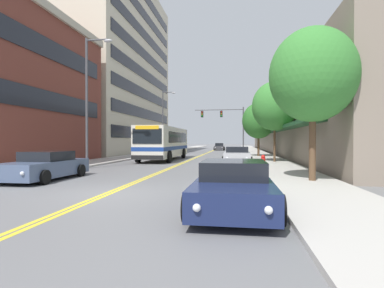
{
  "coord_description": "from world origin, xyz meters",
  "views": [
    {
      "loc": [
        4.37,
        -9.66,
        1.81
      ],
      "look_at": [
        -0.65,
        23.39,
        1.43
      ],
      "focal_mm": 28.0,
      "sensor_mm": 36.0,
      "label": 1
    }
  ],
  "objects_px": {
    "street_tree_right_far": "(259,121)",
    "fire_hydrant": "(263,161)",
    "city_bus": "(164,142)",
    "car_slate_blue_parked_left_near": "(46,166)",
    "street_tree_right_near": "(313,75)",
    "street_tree_right_mid": "(275,106)",
    "street_lamp_left_far": "(165,117)",
    "car_champagne_parked_left_mid": "(177,149)",
    "car_navy_parked_right_foreground": "(234,186)",
    "car_silver_parked_right_mid": "(237,156)",
    "car_dark_grey_moving_lead": "(219,147)",
    "traffic_signal_mast": "(226,120)",
    "street_lamp_left_near": "(90,92)"
  },
  "relations": [
    {
      "from": "street_tree_right_far",
      "to": "fire_hydrant",
      "type": "bearing_deg",
      "value": -92.79
    },
    {
      "from": "city_bus",
      "to": "car_slate_blue_parked_left_near",
      "type": "height_order",
      "value": "city_bus"
    },
    {
      "from": "city_bus",
      "to": "street_tree_right_near",
      "type": "distance_m",
      "value": 17.51
    },
    {
      "from": "street_tree_right_mid",
      "to": "street_lamp_left_far",
      "type": "bearing_deg",
      "value": 132.35
    },
    {
      "from": "city_bus",
      "to": "car_champagne_parked_left_mid",
      "type": "xyz_separation_m",
      "value": [
        -1.99,
        15.38,
        -1.09
      ]
    },
    {
      "from": "street_tree_right_near",
      "to": "car_champagne_parked_left_mid",
      "type": "bearing_deg",
      "value": 111.97
    },
    {
      "from": "street_lamp_left_far",
      "to": "fire_hydrant",
      "type": "height_order",
      "value": "street_lamp_left_far"
    },
    {
      "from": "car_slate_blue_parked_left_near",
      "to": "car_navy_parked_right_foreground",
      "type": "bearing_deg",
      "value": -28.75
    },
    {
      "from": "car_slate_blue_parked_left_near",
      "to": "street_tree_right_far",
      "type": "relative_size",
      "value": 0.82
    },
    {
      "from": "car_silver_parked_right_mid",
      "to": "street_tree_right_far",
      "type": "bearing_deg",
      "value": 77.24
    },
    {
      "from": "car_dark_grey_moving_lead",
      "to": "street_tree_right_mid",
      "type": "relative_size",
      "value": 0.65
    },
    {
      "from": "car_navy_parked_right_foreground",
      "to": "street_tree_right_far",
      "type": "height_order",
      "value": "street_tree_right_far"
    },
    {
      "from": "car_slate_blue_parked_left_near",
      "to": "street_tree_right_mid",
      "type": "xyz_separation_m",
      "value": [
        11.75,
        11.95,
        3.95
      ]
    },
    {
      "from": "street_lamp_left_far",
      "to": "street_tree_right_far",
      "type": "bearing_deg",
      "value": -22.73
    },
    {
      "from": "car_silver_parked_right_mid",
      "to": "city_bus",
      "type": "bearing_deg",
      "value": 148.36
    },
    {
      "from": "car_dark_grey_moving_lead",
      "to": "traffic_signal_mast",
      "type": "bearing_deg",
      "value": -82.43
    },
    {
      "from": "street_lamp_left_far",
      "to": "street_tree_right_far",
      "type": "height_order",
      "value": "street_lamp_left_far"
    },
    {
      "from": "car_silver_parked_right_mid",
      "to": "car_dark_grey_moving_lead",
      "type": "height_order",
      "value": "car_dark_grey_moving_lead"
    },
    {
      "from": "city_bus",
      "to": "fire_hydrant",
      "type": "xyz_separation_m",
      "value": [
        8.36,
        -8.44,
        -1.17
      ]
    },
    {
      "from": "car_dark_grey_moving_lead",
      "to": "street_tree_right_far",
      "type": "xyz_separation_m",
      "value": [
        5.64,
        -23.35,
        3.36
      ]
    },
    {
      "from": "car_navy_parked_right_foreground",
      "to": "street_lamp_left_near",
      "type": "height_order",
      "value": "street_lamp_left_near"
    },
    {
      "from": "traffic_signal_mast",
      "to": "car_dark_grey_moving_lead",
      "type": "bearing_deg",
      "value": 97.57
    },
    {
      "from": "car_silver_parked_right_mid",
      "to": "street_lamp_left_far",
      "type": "height_order",
      "value": "street_lamp_left_far"
    },
    {
      "from": "traffic_signal_mast",
      "to": "street_tree_right_mid",
      "type": "xyz_separation_m",
      "value": [
        4.49,
        -18.37,
        -0.16
      ]
    },
    {
      "from": "fire_hydrant",
      "to": "car_silver_parked_right_mid",
      "type": "bearing_deg",
      "value": 110.44
    },
    {
      "from": "car_champagne_parked_left_mid",
      "to": "fire_hydrant",
      "type": "relative_size",
      "value": 5.19
    },
    {
      "from": "city_bus",
      "to": "car_silver_parked_right_mid",
      "type": "distance_m",
      "value": 8.02
    },
    {
      "from": "car_champagne_parked_left_mid",
      "to": "traffic_signal_mast",
      "type": "xyz_separation_m",
      "value": [
        7.23,
        0.27,
        4.11
      ]
    },
    {
      "from": "car_silver_parked_right_mid",
      "to": "fire_hydrant",
      "type": "distance_m",
      "value": 4.56
    },
    {
      "from": "car_slate_blue_parked_left_near",
      "to": "fire_hydrant",
      "type": "xyz_separation_m",
      "value": [
        10.39,
        6.23,
        -0.09
      ]
    },
    {
      "from": "car_slate_blue_parked_left_near",
      "to": "car_champagne_parked_left_mid",
      "type": "height_order",
      "value": "car_champagne_parked_left_mid"
    },
    {
      "from": "car_slate_blue_parked_left_near",
      "to": "street_lamp_left_far",
      "type": "relative_size",
      "value": 0.57
    },
    {
      "from": "city_bus",
      "to": "car_slate_blue_parked_left_near",
      "type": "distance_m",
      "value": 14.86
    },
    {
      "from": "street_lamp_left_far",
      "to": "street_tree_right_mid",
      "type": "xyz_separation_m",
      "value": [
        12.4,
        -13.6,
        -0.28
      ]
    },
    {
      "from": "car_silver_parked_right_mid",
      "to": "street_lamp_left_far",
      "type": "relative_size",
      "value": 0.55
    },
    {
      "from": "car_champagne_parked_left_mid",
      "to": "fire_hydrant",
      "type": "height_order",
      "value": "car_champagne_parked_left_mid"
    },
    {
      "from": "car_navy_parked_right_foreground",
      "to": "traffic_signal_mast",
      "type": "bearing_deg",
      "value": 92.37
    },
    {
      "from": "car_champagne_parked_left_mid",
      "to": "street_lamp_left_near",
      "type": "distance_m",
      "value": 24.96
    },
    {
      "from": "fire_hydrant",
      "to": "car_champagne_parked_left_mid",
      "type": "bearing_deg",
      "value": 113.49
    },
    {
      "from": "street_tree_right_far",
      "to": "traffic_signal_mast",
      "type": "bearing_deg",
      "value": 111.57
    },
    {
      "from": "car_navy_parked_right_foreground",
      "to": "car_dark_grey_moving_lead",
      "type": "bearing_deg",
      "value": 93.84
    },
    {
      "from": "traffic_signal_mast",
      "to": "city_bus",
      "type": "bearing_deg",
      "value": -108.48
    },
    {
      "from": "traffic_signal_mast",
      "to": "car_slate_blue_parked_left_near",
      "type": "bearing_deg",
      "value": -103.46
    },
    {
      "from": "street_tree_right_near",
      "to": "street_tree_right_mid",
      "type": "height_order",
      "value": "street_tree_right_near"
    },
    {
      "from": "street_tree_right_mid",
      "to": "car_champagne_parked_left_mid",
      "type": "bearing_deg",
      "value": 122.92
    },
    {
      "from": "car_navy_parked_right_foreground",
      "to": "car_dark_grey_moving_lead",
      "type": "xyz_separation_m",
      "value": [
        -3.27,
        48.77,
        0.01
      ]
    },
    {
      "from": "street_lamp_left_near",
      "to": "street_lamp_left_far",
      "type": "xyz_separation_m",
      "value": [
        -0.0,
        20.07,
        -0.08
      ]
    },
    {
      "from": "city_bus",
      "to": "street_tree_right_far",
      "type": "xyz_separation_m",
      "value": [
        9.06,
        5.96,
        2.27
      ]
    },
    {
      "from": "street_tree_right_mid",
      "to": "street_lamp_left_near",
      "type": "bearing_deg",
      "value": -152.42
    },
    {
      "from": "city_bus",
      "to": "fire_hydrant",
      "type": "distance_m",
      "value": 11.94
    }
  ]
}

